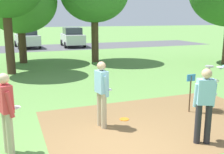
% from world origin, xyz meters
% --- Properties ---
extents(ground_plane, '(160.00, 160.00, 0.00)m').
position_xyz_m(ground_plane, '(0.00, 0.00, 0.00)').
color(ground_plane, '#5B8942').
extents(dirt_tee_pad, '(6.26, 3.96, 0.01)m').
position_xyz_m(dirt_tee_pad, '(1.75, 1.20, 0.00)').
color(dirt_tee_pad, brown).
rests_on(dirt_tee_pad, ground).
extents(disc_golf_basket, '(0.98, 0.58, 1.39)m').
position_xyz_m(disc_golf_basket, '(3.41, 1.48, 0.75)').
color(disc_golf_basket, '#9E9EA3').
rests_on(disc_golf_basket, ground).
extents(player_throwing, '(0.44, 0.50, 1.71)m').
position_xyz_m(player_throwing, '(-2.13, 0.79, 0.97)').
color(player_throwing, tan).
rests_on(player_throwing, ground).
extents(player_waiting_left, '(0.50, 0.45, 1.71)m').
position_xyz_m(player_waiting_left, '(1.91, -0.24, 0.97)').
color(player_waiting_left, '#232328').
rests_on(player_waiting_left, ground).
extents(player_waiting_right, '(0.43, 0.49, 1.71)m').
position_xyz_m(player_waiting_right, '(0.11, 1.44, 0.97)').
color(player_waiting_right, tan).
rests_on(player_waiting_right, ground).
extents(frisbee_mid_grass, '(0.26, 0.26, 0.02)m').
position_xyz_m(frisbee_mid_grass, '(0.85, 1.68, 0.01)').
color(frisbee_mid_grass, orange).
rests_on(frisbee_mid_grass, ground).
extents(tree_mid_left, '(4.48, 4.48, 5.63)m').
position_xyz_m(tree_mid_left, '(-1.21, 12.75, 3.72)').
color(tree_mid_left, '#422D1E').
rests_on(tree_mid_left, ground).
extents(parking_lot_strip, '(36.00, 6.00, 0.01)m').
position_xyz_m(parking_lot_strip, '(0.00, 21.14, 0.00)').
color(parking_lot_strip, '#4C4C51').
rests_on(parking_lot_strip, ground).
extents(parked_car_center_left, '(2.25, 4.34, 1.84)m').
position_xyz_m(parked_car_center_left, '(-0.38, 21.72, 0.92)').
color(parked_car_center_left, silver).
rests_on(parked_car_center_left, ground).
extents(parked_car_center_right, '(2.15, 4.29, 1.84)m').
position_xyz_m(parked_car_center_right, '(3.85, 21.22, 0.92)').
color(parked_car_center_right, silver).
rests_on(parked_car_center_right, ground).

